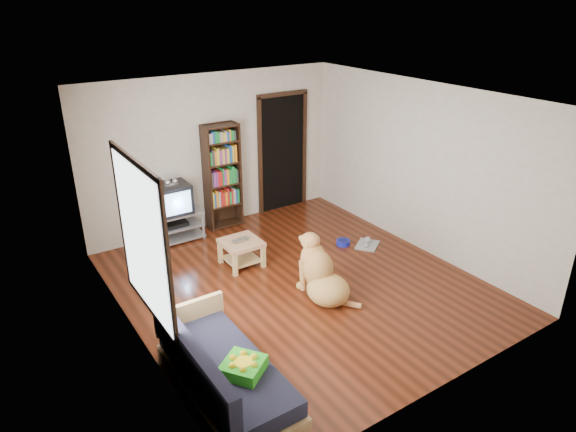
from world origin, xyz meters
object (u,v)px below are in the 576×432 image
grey_rag (367,245)px  tv_stand (174,225)px  green_cushion (243,367)px  laptop (242,241)px  dog_bowl (343,242)px  dog (321,275)px  coffee_table (241,248)px  crt_tv (171,198)px  bookshelf (222,171)px  sofa (222,376)px

grey_rag → tv_stand: bearing=142.8°
green_cushion → grey_rag: green_cushion is taller
laptop → dog_bowl: size_ratio=1.30×
dog_bowl → grey_rag: 0.39m
laptop → dog_bowl: 1.76m
dog → grey_rag: bearing=26.9°
coffee_table → laptop: bearing=-90.0°
coffee_table → dog: (0.47, -1.34, 0.04)m
tv_stand → coffee_table: tv_stand is taller
laptop → tv_stand: bearing=105.0°
tv_stand → crt_tv: bearing=90.0°
coffee_table → dog: dog is taller
grey_rag → bookshelf: bearing=127.9°
green_cushion → sofa: 0.35m
dog_bowl → dog: size_ratio=0.21×
crt_tv → sofa: crt_tv is taller
laptop → bookshelf: size_ratio=0.16×
laptop → grey_rag: (1.99, -0.54, -0.40)m
grey_rag → sofa: bearing=-153.5°
laptop → grey_rag: bearing=-20.7°
dog_bowl → tv_stand: 2.76m
tv_stand → sofa: bearing=-105.0°
grey_rag → dog_bowl: bearing=140.2°
dog_bowl → sofa: bearing=-148.0°
sofa → bookshelf: bearing=62.7°
tv_stand → dog: size_ratio=0.85×
green_cushion → dog: (1.83, 1.19, -0.16)m
green_cushion → bookshelf: 4.38m
sofa → dog_bowl: bearing=32.0°
tv_stand → green_cushion: bearing=-102.4°
green_cushion → sofa: sofa is taller
bookshelf → sofa: size_ratio=1.00×
green_cushion → crt_tv: (0.85, 3.89, 0.26)m
grey_rag → bookshelf: (-1.55, 1.99, 0.99)m
laptop → grey_rag: size_ratio=0.72×
tv_stand → coffee_table: 1.42m
laptop → sofa: sofa is taller
dog → tv_stand: bearing=110.1°
crt_tv → coffee_table: size_ratio=1.05×
green_cushion → dog: bearing=-2.5°
dog → green_cushion: bearing=-146.8°
laptop → dog: dog is taller
dog_bowl → grey_rag: (0.30, -0.25, -0.03)m
dog_bowl → coffee_table: 1.74m
tv_stand → laptop: bearing=-69.4°
laptop → bookshelf: (0.44, 1.45, 0.59)m
dog_bowl → coffee_table: size_ratio=0.40×
tv_stand → bookshelf: (0.95, 0.09, 0.73)m
dog_bowl → grey_rag: size_ratio=0.55×
grey_rag → crt_tv: 3.24m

